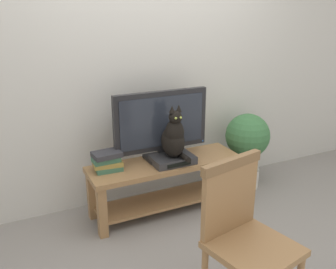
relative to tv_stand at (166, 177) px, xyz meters
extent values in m
plane|color=gray|center=(0.02, -0.61, -0.32)|extent=(12.00, 12.00, 0.00)
cube|color=beige|center=(0.02, 0.45, 1.08)|extent=(7.00, 0.12, 2.80)
cube|color=olive|center=(0.00, 0.00, 0.13)|extent=(1.36, 0.41, 0.04)
cube|color=olive|center=(-0.63, -0.16, -0.11)|extent=(0.07, 0.07, 0.43)
cube|color=olive|center=(0.63, -0.16, -0.11)|extent=(0.07, 0.07, 0.43)
cube|color=olive|center=(-0.63, 0.16, -0.11)|extent=(0.07, 0.07, 0.43)
cube|color=olive|center=(0.63, 0.16, -0.11)|extent=(0.07, 0.07, 0.43)
cube|color=olive|center=(0.00, 0.00, -0.22)|extent=(1.26, 0.33, 0.02)
cube|color=black|center=(0.00, 0.08, 0.16)|extent=(0.29, 0.20, 0.03)
cube|color=black|center=(0.00, 0.08, 0.21)|extent=(0.06, 0.04, 0.06)
cube|color=black|center=(0.00, 0.08, 0.50)|extent=(0.86, 0.05, 0.52)
cube|color=#232833|center=(0.00, 0.06, 0.50)|extent=(0.77, 0.01, 0.43)
sphere|color=#2672F2|center=(0.41, 0.05, 0.26)|extent=(0.01, 0.01, 0.01)
cube|color=#2D2D30|center=(0.04, -0.06, 0.18)|extent=(0.36, 0.24, 0.07)
cube|color=black|center=(0.04, -0.18, 0.18)|extent=(0.22, 0.01, 0.03)
ellipsoid|color=black|center=(0.04, -0.06, 0.35)|extent=(0.19, 0.25, 0.27)
ellipsoid|color=black|center=(0.04, -0.09, 0.43)|extent=(0.16, 0.16, 0.24)
sphere|color=black|center=(0.04, -0.10, 0.57)|extent=(0.11, 0.11, 0.11)
cone|color=black|center=(0.01, -0.10, 0.65)|extent=(0.05, 0.05, 0.06)
cone|color=black|center=(0.07, -0.10, 0.65)|extent=(0.05, 0.05, 0.06)
sphere|color=#B2C64C|center=(0.02, -0.15, 0.58)|extent=(0.02, 0.02, 0.02)
sphere|color=#B2C64C|center=(0.07, -0.15, 0.58)|extent=(0.02, 0.02, 0.02)
cylinder|color=black|center=(0.10, -0.14, 0.24)|extent=(0.05, 0.20, 0.04)
cylinder|color=olive|center=(0.08, -1.07, -0.11)|extent=(0.04, 0.04, 0.43)
cube|color=olive|center=(-0.07, -1.30, 0.13)|extent=(0.52, 0.52, 0.04)
cube|color=olive|center=(-0.11, -1.10, 0.38)|extent=(0.42, 0.12, 0.47)
cube|color=brown|center=(-0.11, -1.10, 0.59)|extent=(0.44, 0.13, 0.06)
cube|color=#38664C|center=(-0.50, 0.04, 0.17)|extent=(0.22, 0.15, 0.04)
cube|color=olive|center=(-0.50, 0.06, 0.21)|extent=(0.25, 0.19, 0.04)
cube|color=#38664C|center=(-0.52, 0.05, 0.25)|extent=(0.22, 0.14, 0.04)
cube|color=#2D2D33|center=(-0.51, 0.05, 0.29)|extent=(0.24, 0.18, 0.04)
cylinder|color=beige|center=(0.94, 0.08, -0.23)|extent=(0.28, 0.28, 0.20)
cylinder|color=#332319|center=(0.94, 0.08, -0.14)|extent=(0.26, 0.26, 0.02)
cylinder|color=#4C3823|center=(0.94, 0.08, -0.04)|extent=(0.04, 0.04, 0.18)
sphere|color=#386B3D|center=(0.94, 0.08, 0.22)|extent=(0.44, 0.44, 0.44)
camera|label=1|loc=(-1.27, -2.66, 1.42)|focal=39.26mm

